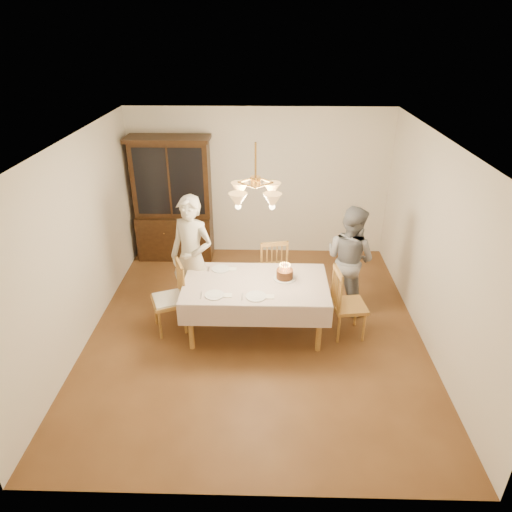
{
  "coord_description": "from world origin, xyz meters",
  "views": [
    {
      "loc": [
        0.13,
        -5.17,
        3.81
      ],
      "look_at": [
        0.0,
        0.2,
        1.05
      ],
      "focal_mm": 32.0,
      "sensor_mm": 36.0,
      "label": 1
    }
  ],
  "objects_px": {
    "dining_table": "(256,288)",
    "elderly_woman": "(192,258)",
    "birthday_cake": "(285,274)",
    "chair_far_side": "(272,270)",
    "china_hutch": "(173,201)"
  },
  "relations": [
    {
      "from": "china_hutch",
      "to": "elderly_woman",
      "type": "height_order",
      "value": "china_hutch"
    },
    {
      "from": "dining_table",
      "to": "elderly_woman",
      "type": "height_order",
      "value": "elderly_woman"
    },
    {
      "from": "dining_table",
      "to": "china_hutch",
      "type": "relative_size",
      "value": 0.88
    },
    {
      "from": "dining_table",
      "to": "birthday_cake",
      "type": "bearing_deg",
      "value": 16.76
    },
    {
      "from": "dining_table",
      "to": "china_hutch",
      "type": "xyz_separation_m",
      "value": [
        -1.49,
        2.25,
        0.36
      ]
    },
    {
      "from": "elderly_woman",
      "to": "chair_far_side",
      "type": "bearing_deg",
      "value": 46.39
    },
    {
      "from": "dining_table",
      "to": "birthday_cake",
      "type": "height_order",
      "value": "birthday_cake"
    },
    {
      "from": "chair_far_side",
      "to": "birthday_cake",
      "type": "height_order",
      "value": "chair_far_side"
    },
    {
      "from": "birthday_cake",
      "to": "chair_far_side",
      "type": "bearing_deg",
      "value": 101.65
    },
    {
      "from": "china_hutch",
      "to": "chair_far_side",
      "type": "relative_size",
      "value": 2.16
    },
    {
      "from": "chair_far_side",
      "to": "elderly_woman",
      "type": "relative_size",
      "value": 0.56
    },
    {
      "from": "elderly_woman",
      "to": "birthday_cake",
      "type": "bearing_deg",
      "value": 9.21
    },
    {
      "from": "elderly_woman",
      "to": "birthday_cake",
      "type": "relative_size",
      "value": 5.96
    },
    {
      "from": "elderly_woman",
      "to": "birthday_cake",
      "type": "distance_m",
      "value": 1.32
    },
    {
      "from": "chair_far_side",
      "to": "birthday_cake",
      "type": "relative_size",
      "value": 3.33
    }
  ]
}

